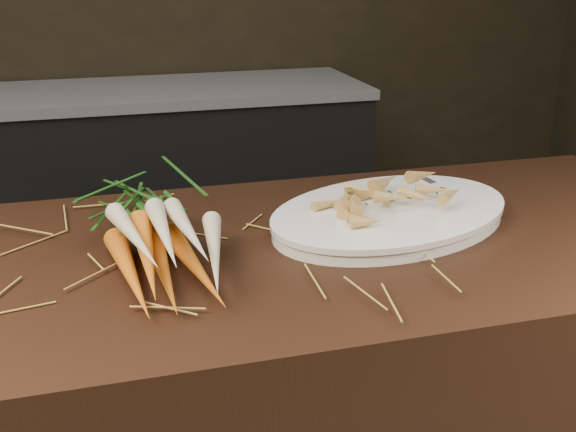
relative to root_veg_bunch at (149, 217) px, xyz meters
name	(u,v)px	position (x,y,z in m)	size (l,w,h in m)	color
back_counter	(149,186)	(0.14, 1.82, -0.53)	(1.82, 0.62, 0.84)	black
straw_bedding	(54,264)	(-0.16, -0.06, -0.04)	(1.40, 0.60, 0.02)	olive
root_veg_bunch	(149,217)	(0.00, 0.00, 0.00)	(0.21, 0.55, 0.10)	#CD5214
serving_platter	(391,217)	(0.43, -0.02, -0.04)	(0.48, 0.32, 0.03)	white
roasted_veg_heap	(392,196)	(0.43, -0.02, 0.00)	(0.24, 0.17, 0.05)	#B67D43
serving_fork	(463,194)	(0.60, 0.02, -0.02)	(0.02, 0.18, 0.00)	silver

